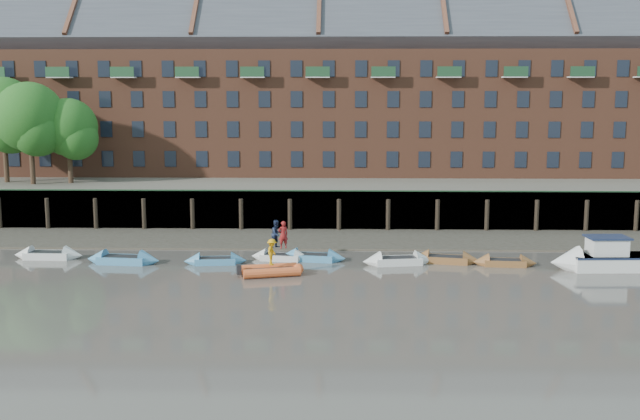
{
  "coord_description": "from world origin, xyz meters",
  "views": [
    {
      "loc": [
        2.0,
        -38.39,
        10.9
      ],
      "look_at": [
        0.7,
        12.0,
        3.2
      ],
      "focal_mm": 42.0,
      "sensor_mm": 36.0,
      "label": 1
    }
  ],
  "objects_px": {
    "rowboat_0": "(48,255)",
    "rowboat_3": "(281,257)",
    "rowboat_6": "(446,259)",
    "person_rower_b": "(277,234)",
    "rowboat_7": "(505,263)",
    "person_rib_crew": "(272,252)",
    "rowboat_5": "(398,261)",
    "motor_launch": "(596,259)",
    "rib_tender": "(273,270)",
    "rowboat_1": "(123,260)",
    "rowboat_2": "(215,261)",
    "person_rower_a": "(283,235)",
    "rowboat_4": "(313,257)"
  },
  "relations": [
    {
      "from": "rowboat_7",
      "to": "rib_tender",
      "type": "distance_m",
      "value": 15.09
    },
    {
      "from": "rowboat_7",
      "to": "rowboat_3",
      "type": "bearing_deg",
      "value": 179.59
    },
    {
      "from": "person_rower_a",
      "to": "person_rib_crew",
      "type": "bearing_deg",
      "value": 62.6
    },
    {
      "from": "rowboat_3",
      "to": "rowboat_7",
      "type": "distance_m",
      "value": 14.71
    },
    {
      "from": "rowboat_6",
      "to": "rowboat_7",
      "type": "distance_m",
      "value": 3.78
    },
    {
      "from": "rowboat_3",
      "to": "rib_tender",
      "type": "distance_m",
      "value": 4.18
    },
    {
      "from": "rowboat_6",
      "to": "person_rower_b",
      "type": "height_order",
      "value": "person_rower_b"
    },
    {
      "from": "rowboat_3",
      "to": "rowboat_6",
      "type": "xyz_separation_m",
      "value": [
        10.96,
        -0.49,
        0.02
      ]
    },
    {
      "from": "rowboat_0",
      "to": "person_rower_b",
      "type": "bearing_deg",
      "value": 1.89
    },
    {
      "from": "person_rib_crew",
      "to": "rib_tender",
      "type": "bearing_deg",
      "value": -95.13
    },
    {
      "from": "rowboat_5",
      "to": "person_rower_a",
      "type": "relative_size",
      "value": 2.62
    },
    {
      "from": "rowboat_0",
      "to": "rowboat_3",
      "type": "height_order",
      "value": "rowboat_0"
    },
    {
      "from": "rowboat_3",
      "to": "person_rower_b",
      "type": "height_order",
      "value": "person_rower_b"
    },
    {
      "from": "rowboat_1",
      "to": "rowboat_5",
      "type": "relative_size",
      "value": 1.04
    },
    {
      "from": "rowboat_3",
      "to": "rowboat_5",
      "type": "bearing_deg",
      "value": 2.67
    },
    {
      "from": "rowboat_6",
      "to": "person_rib_crew",
      "type": "height_order",
      "value": "person_rib_crew"
    },
    {
      "from": "rowboat_0",
      "to": "person_rib_crew",
      "type": "distance_m",
      "value": 16.18
    },
    {
      "from": "rowboat_3",
      "to": "person_rib_crew",
      "type": "distance_m",
      "value": 4.34
    },
    {
      "from": "rowboat_6",
      "to": "rib_tender",
      "type": "xyz_separation_m",
      "value": [
        -11.11,
        -3.68,
        0.06
      ]
    },
    {
      "from": "rowboat_5",
      "to": "rowboat_7",
      "type": "bearing_deg",
      "value": -10.61
    },
    {
      "from": "rowboat_3",
      "to": "person_rower_a",
      "type": "xyz_separation_m",
      "value": [
        0.16,
        0.07,
        1.51
      ]
    },
    {
      "from": "rowboat_0",
      "to": "motor_launch",
      "type": "distance_m",
      "value": 36.02
    },
    {
      "from": "rowboat_6",
      "to": "motor_launch",
      "type": "relative_size",
      "value": 0.69
    },
    {
      "from": "rib_tender",
      "to": "person_rib_crew",
      "type": "height_order",
      "value": "person_rib_crew"
    },
    {
      "from": "rowboat_5",
      "to": "rowboat_7",
      "type": "relative_size",
      "value": 1.16
    },
    {
      "from": "rowboat_3",
      "to": "person_rib_crew",
      "type": "relative_size",
      "value": 2.6
    },
    {
      "from": "rowboat_7",
      "to": "person_rib_crew",
      "type": "xyz_separation_m",
      "value": [
        -14.87,
        -2.89,
        1.23
      ]
    },
    {
      "from": "person_rib_crew",
      "to": "motor_launch",
      "type": "bearing_deg",
      "value": -72.92
    },
    {
      "from": "rowboat_1",
      "to": "rowboat_2",
      "type": "height_order",
      "value": "rowboat_1"
    },
    {
      "from": "rowboat_0",
      "to": "motor_launch",
      "type": "xyz_separation_m",
      "value": [
        35.94,
        -2.33,
        0.46
      ]
    },
    {
      "from": "rowboat_7",
      "to": "rib_tender",
      "type": "relative_size",
      "value": 1.05
    },
    {
      "from": "rowboat_2",
      "to": "rowboat_7",
      "type": "height_order",
      "value": "rowboat_2"
    },
    {
      "from": "person_rower_b",
      "to": "person_rib_crew",
      "type": "height_order",
      "value": "person_rower_b"
    },
    {
      "from": "person_rower_a",
      "to": "motor_launch",
      "type": "bearing_deg",
      "value": 151.07
    },
    {
      "from": "rowboat_3",
      "to": "person_rib_crew",
      "type": "xyz_separation_m",
      "value": [
        -0.21,
        -4.16,
        1.23
      ]
    },
    {
      "from": "rowboat_6",
      "to": "motor_launch",
      "type": "height_order",
      "value": "motor_launch"
    },
    {
      "from": "rowboat_6",
      "to": "person_rib_crew",
      "type": "relative_size",
      "value": 2.84
    },
    {
      "from": "rowboat_1",
      "to": "rowboat_3",
      "type": "height_order",
      "value": "rowboat_1"
    },
    {
      "from": "rowboat_2",
      "to": "rowboat_4",
      "type": "relative_size",
      "value": 0.92
    },
    {
      "from": "person_rower_a",
      "to": "rib_tender",
      "type": "bearing_deg",
      "value": 63.38
    },
    {
      "from": "rowboat_3",
      "to": "rowboat_4",
      "type": "xyz_separation_m",
      "value": [
        2.15,
        -0.09,
        0.02
      ]
    },
    {
      "from": "rowboat_6",
      "to": "rib_tender",
      "type": "height_order",
      "value": "rowboat_6"
    },
    {
      "from": "rowboat_1",
      "to": "rib_tender",
      "type": "height_order",
      "value": "rowboat_1"
    },
    {
      "from": "rowboat_2",
      "to": "person_rower_a",
      "type": "distance_m",
      "value": 4.8
    },
    {
      "from": "rowboat_3",
      "to": "rib_tender",
      "type": "xyz_separation_m",
      "value": [
        -0.15,
        -4.18,
        0.08
      ]
    },
    {
      "from": "rowboat_5",
      "to": "motor_launch",
      "type": "bearing_deg",
      "value": -14.25
    },
    {
      "from": "rowboat_1",
      "to": "rowboat_6",
      "type": "xyz_separation_m",
      "value": [
        21.25,
        0.76,
        -0.02
      ]
    },
    {
      "from": "rowboat_2",
      "to": "person_rib_crew",
      "type": "height_order",
      "value": "person_rib_crew"
    },
    {
      "from": "rowboat_5",
      "to": "rib_tender",
      "type": "distance_m",
      "value": 8.51
    },
    {
      "from": "rowboat_7",
      "to": "motor_launch",
      "type": "height_order",
      "value": "motor_launch"
    }
  ]
}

